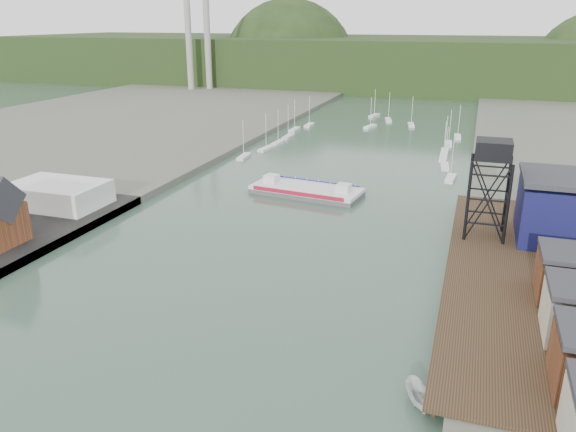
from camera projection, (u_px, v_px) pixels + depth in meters
The scene contains 9 objects.
ground at pixel (84, 426), 52.67m from camera, with size 600.00×600.00×0.00m, color #2A4236.
east_pier at pixel (497, 269), 81.14m from camera, with size 14.00×70.00×2.45m.
white_shed at pixel (58, 194), 109.31m from camera, with size 18.00×12.00×4.50m, color silver.
lift_tower at pixel (493, 156), 88.79m from camera, with size 6.50×6.50×16.00m.
marina_sailboats at pixel (368, 139), 176.30m from camera, with size 57.71×92.65×0.90m.
smokestacks at pixel (198, 31), 282.38m from camera, with size 11.20×8.20×60.00m.
distant_hills at pixel (416, 66), 319.78m from camera, with size 500.00×120.00×80.00m.
chain_ferry at pixel (306, 190), 121.72m from camera, with size 24.72×12.42×3.41m.
motorboat at pixel (419, 397), 55.25m from camera, with size 1.95×5.17×2.00m, color silver.
Camera 1 is at (31.92, -34.73, 36.18)m, focal length 35.00 mm.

